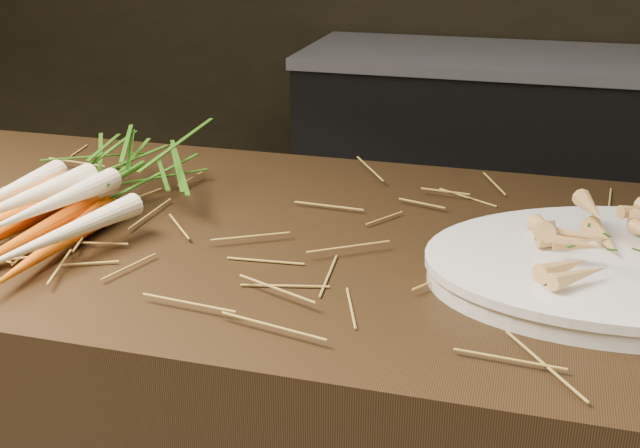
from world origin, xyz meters
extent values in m
cube|color=black|center=(0.30, 2.18, 0.40)|extent=(1.80, 0.60, 0.80)
cube|color=#99999E|center=(0.30, 2.18, 0.82)|extent=(1.82, 0.62, 0.04)
cone|color=orange|center=(-0.40, 0.13, 0.92)|extent=(0.08, 0.30, 0.04)
cone|color=orange|center=(-0.35, 0.12, 0.92)|extent=(0.04, 0.29, 0.04)
cone|color=#F5E8B8|center=(-0.40, 0.13, 0.98)|extent=(0.07, 0.28, 0.04)
cone|color=#F5E8B8|center=(-0.36, 0.14, 0.97)|extent=(0.06, 0.28, 0.05)
cone|color=#F5E8B8|center=(-0.33, 0.10, 0.95)|extent=(0.11, 0.27, 0.03)
ellipsoid|color=#3B7415|center=(-0.37, 0.38, 0.95)|extent=(0.21, 0.27, 0.09)
camera|label=1|loc=(0.22, -0.68, 1.33)|focal=45.00mm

